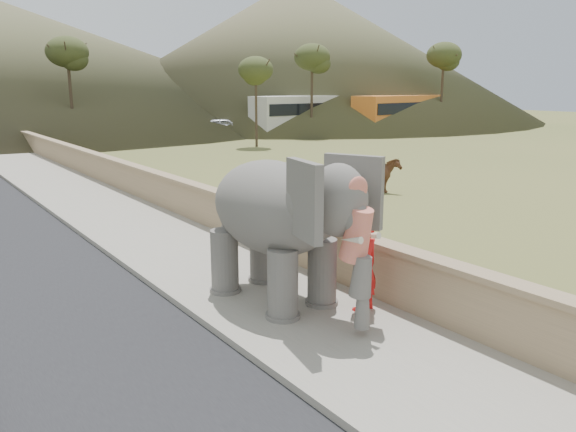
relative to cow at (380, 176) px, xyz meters
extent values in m
plane|color=olive|center=(-9.31, -10.72, -0.66)|extent=(160.00, 160.00, 0.00)
cube|color=#9E9687|center=(-9.31, -0.72, -0.58)|extent=(3.00, 120.00, 0.15)
cube|color=tan|center=(-7.66, -0.72, -0.11)|extent=(0.30, 120.00, 1.10)
imported|color=brown|center=(0.00, 0.00, 0.00)|extent=(1.65, 0.95, 1.31)
imported|color=silver|center=(7.20, 24.42, 0.06)|extent=(4.56, 3.20, 1.44)
cube|color=beige|center=(14.32, 22.48, 0.89)|extent=(11.12, 3.10, 3.10)
cube|color=orange|center=(21.83, 19.30, 0.89)|extent=(11.25, 4.10, 3.10)
cone|color=brown|center=(26.69, 41.28, 7.34)|extent=(56.00, 56.00, 16.00)
imported|color=red|center=(-8.36, -8.05, 0.29)|extent=(0.58, 0.38, 1.58)
camera|label=1|loc=(-14.72, -14.71, 3.30)|focal=35.00mm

